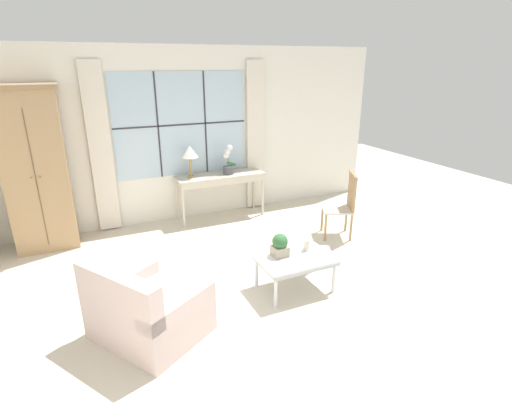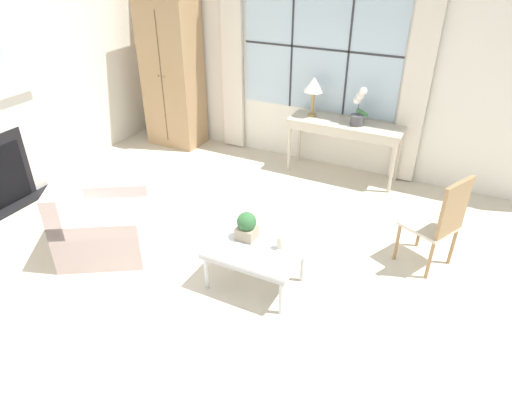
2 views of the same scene
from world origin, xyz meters
The scene contains 11 objects.
ground_plane centered at (0.00, 0.00, 0.00)m, with size 14.00×14.00×0.00m, color beige.
wall_back_windowed centered at (0.00, 3.02, 1.40)m, with size 7.20×0.14×2.80m.
armoire centered at (-2.16, 2.68, 1.15)m, with size 0.88×0.60×2.28m.
console_table centered at (0.52, 2.71, 0.68)m, with size 1.49×0.45×0.76m.
table_lamp centered at (0.04, 2.76, 1.17)m, with size 0.27×0.27×0.52m.
potted_orchid centered at (0.67, 2.70, 0.96)m, with size 0.23×0.18×0.49m.
armchair_upholstered centered at (-1.23, -0.01, 0.27)m, with size 1.23×1.27×0.83m.
side_chair_wooden centered at (1.95, 1.17, 0.55)m, with size 0.59×0.59×1.00m.
coffee_table centered at (0.50, 0.13, 0.37)m, with size 0.86×0.60×0.42m.
potted_plant_small centered at (0.36, 0.25, 0.55)m, with size 0.18×0.18×0.27m.
pillar_candle centered at (0.71, 0.23, 0.48)m, with size 0.09×0.09×0.14m.
Camera 1 is at (-1.64, -3.43, 2.55)m, focal length 28.00 mm.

